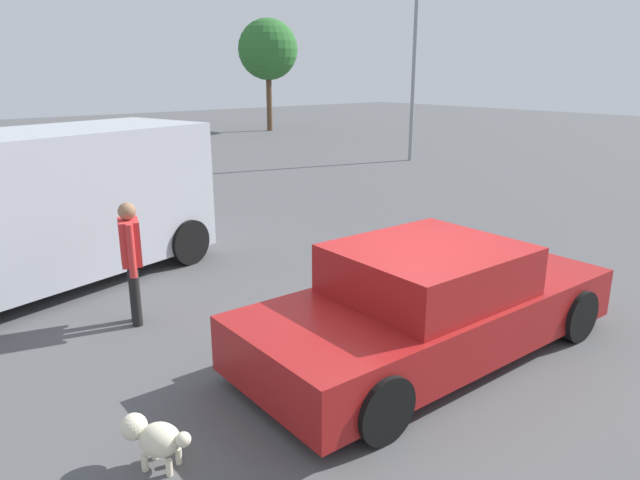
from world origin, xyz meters
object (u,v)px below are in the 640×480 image
at_px(van_white, 40,205).
at_px(dog, 154,437).
at_px(pedestrian, 131,253).
at_px(sedan_foreground, 430,304).
at_px(light_post_near, 416,17).

bearing_deg(van_white, dog, 68.82).
bearing_deg(dog, pedestrian, -54.34).
bearing_deg(pedestrian, sedan_foreground, 146.49).
xyz_separation_m(dog, pedestrian, (1.02, 2.83, 0.67)).
distance_m(dog, light_post_near, 18.25).
bearing_deg(pedestrian, dog, 88.85).
height_order(van_white, pedestrian, van_white).
height_order(sedan_foreground, light_post_near, light_post_near).
bearing_deg(sedan_foreground, dog, 179.67).
xyz_separation_m(pedestrian, light_post_near, (13.40, 7.35, 3.94)).
bearing_deg(pedestrian, light_post_near, -132.53).
bearing_deg(sedan_foreground, van_white, 119.41).
bearing_deg(dog, sedan_foreground, -126.32).
relative_size(dog, light_post_near, 0.07).
relative_size(van_white, pedestrian, 3.37).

